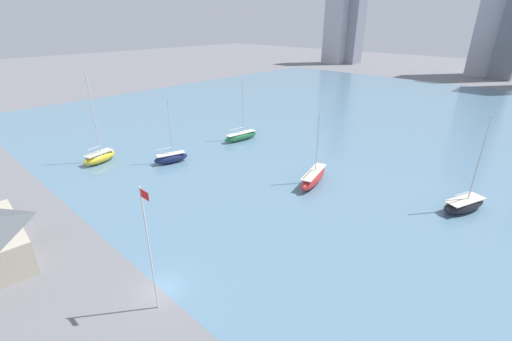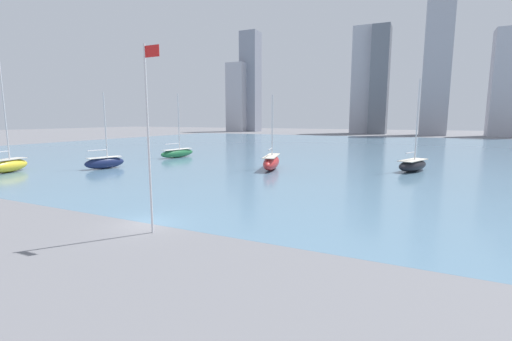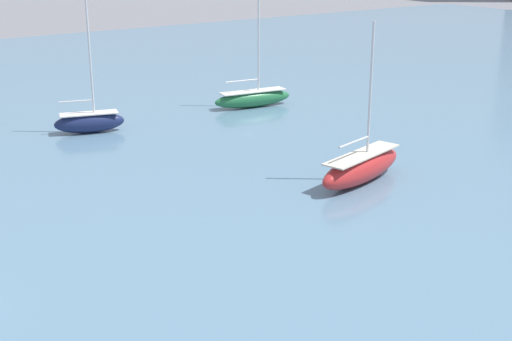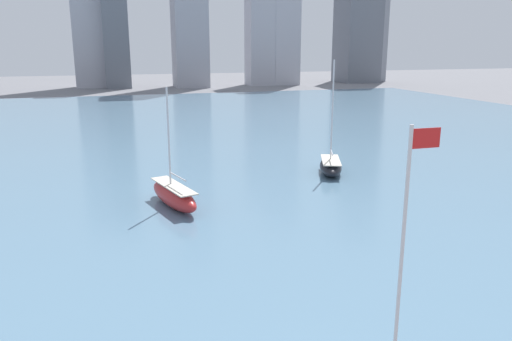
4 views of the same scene
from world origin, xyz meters
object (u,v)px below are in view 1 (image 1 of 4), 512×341
Objects in this scene: sailboat_green at (241,136)px; sailboat_black at (464,204)px; sailboat_navy at (171,158)px; flag_pole at (149,248)px; sailboat_yellow at (99,157)px; sailboat_red at (314,177)px.

sailboat_black is at bearing 7.92° from sailboat_green.
sailboat_green reaches higher than sailboat_navy.
flag_pole reaches higher than sailboat_navy.
sailboat_black is (42.65, 17.23, -0.06)m from sailboat_navy.
sailboat_navy is 0.88× the size of sailboat_black.
sailboat_black is (52.09, 25.85, -0.15)m from sailboat_yellow.
sailboat_black is at bearing 13.44° from sailboat_yellow.
flag_pole is 40.60m from sailboat_black.
flag_pole is 0.76× the size of sailboat_yellow.
sailboat_green is at bearing 126.27° from flag_pole.
sailboat_red is at bearing 98.01° from flag_pole.
sailboat_yellow is 1.38× the size of sailboat_navy.
sailboat_yellow is at bearing -164.63° from sailboat_red.
sailboat_red is 25.49m from sailboat_navy.
sailboat_black is (15.05, 37.29, -5.59)m from flag_pole.
flag_pole is at bearing -90.36° from sailboat_black.
sailboat_black is at bearing 5.17° from sailboat_red.
sailboat_green reaches higher than sailboat_red.
sailboat_green is 0.95× the size of sailboat_black.
flag_pole is at bearing -30.12° from sailboat_yellow.
sailboat_navy reaches higher than sailboat_red.
sailboat_green is 1.08× the size of sailboat_navy.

